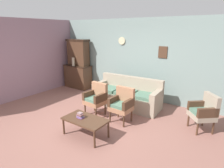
% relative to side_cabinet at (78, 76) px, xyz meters
% --- Properties ---
extents(ground_plane, '(7.68, 7.68, 0.00)m').
position_rel_side_cabinet_xyz_m(ground_plane, '(2.51, -2.25, -0.47)').
color(ground_plane, '#84564C').
extents(wall_back_with_decor, '(6.40, 0.09, 2.70)m').
position_rel_side_cabinet_xyz_m(wall_back_with_decor, '(2.51, 0.38, 0.89)').
color(wall_back_with_decor, gray).
rests_on(wall_back_with_decor, ground).
extents(wall_left_side, '(0.06, 5.20, 2.70)m').
position_rel_side_cabinet_xyz_m(wall_left_side, '(-0.72, -2.25, 0.88)').
color(wall_left_side, gray).
rests_on(wall_left_side, ground).
extents(side_cabinet, '(1.16, 0.55, 0.93)m').
position_rel_side_cabinet_xyz_m(side_cabinet, '(0.00, 0.00, 0.00)').
color(side_cabinet, '#472D1E').
rests_on(side_cabinet, ground).
extents(cabinet_upper_hutch, '(0.99, 0.38, 1.03)m').
position_rel_side_cabinet_xyz_m(cabinet_upper_hutch, '(0.00, 0.08, 0.98)').
color(cabinet_upper_hutch, '#472D1E').
rests_on(cabinet_upper_hutch, side_cabinet).
extents(vase_on_cabinet, '(0.11, 0.11, 0.34)m').
position_rel_side_cabinet_xyz_m(vase_on_cabinet, '(-0.03, -0.18, 0.63)').
color(vase_on_cabinet, tan).
rests_on(vase_on_cabinet, side_cabinet).
extents(floral_couch, '(2.13, 0.89, 0.90)m').
position_rel_side_cabinet_xyz_m(floral_couch, '(2.69, -0.56, -0.14)').
color(floral_couch, gray).
rests_on(floral_couch, ground).
extents(armchair_near_couch_end, '(0.55, 0.53, 0.90)m').
position_rel_side_cabinet_xyz_m(armchair_near_couch_end, '(2.28, -1.59, 0.03)').
color(armchair_near_couch_end, '#9E6B4C').
rests_on(armchair_near_couch_end, ground).
extents(armchair_by_doorway, '(0.53, 0.50, 0.90)m').
position_rel_side_cabinet_xyz_m(armchair_by_doorway, '(3.11, -1.54, 0.03)').
color(armchair_by_doorway, '#9E6B4C').
rests_on(armchair_by_doorway, ground).
extents(wingback_chair_by_fireplace, '(0.71, 0.71, 0.90)m').
position_rel_side_cabinet_xyz_m(wingback_chair_by_fireplace, '(4.93, -0.83, 0.03)').
color(wingback_chair_by_fireplace, gray).
rests_on(wingback_chair_by_fireplace, ground).
extents(coffee_table, '(1.00, 0.56, 0.42)m').
position_rel_side_cabinet_xyz_m(coffee_table, '(2.82, -2.61, -0.09)').
color(coffee_table, '#472D1E').
rests_on(coffee_table, ground).
extents(book_stack_on_table, '(0.16, 0.12, 0.12)m').
position_rel_side_cabinet_xyz_m(book_stack_on_table, '(2.69, -2.64, 0.01)').
color(book_stack_on_table, '#764E93').
rests_on(book_stack_on_table, coffee_table).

